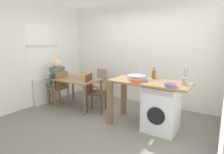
{
  "coord_description": "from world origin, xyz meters",
  "views": [
    {
      "loc": [
        2.07,
        -2.82,
        1.65
      ],
      "look_at": [
        -0.0,
        0.45,
        0.9
      ],
      "focal_mm": 28.95,
      "sensor_mm": 36.0,
      "label": 1
    }
  ],
  "objects_px": {
    "chair_opposite": "(93,90)",
    "mixing_bowl": "(135,80)",
    "washing_machine": "(161,108)",
    "utensil_crock": "(185,81)",
    "seated_person": "(56,79)",
    "bottle_tall_green": "(154,74)",
    "vase": "(85,75)",
    "chair_spare_by_wall": "(100,83)",
    "colander": "(170,85)",
    "dining_table": "(78,83)",
    "chair_person_seat": "(60,86)"
  },
  "relations": [
    {
      "from": "chair_opposite",
      "to": "chair_spare_by_wall",
      "type": "height_order",
      "value": "same"
    },
    {
      "from": "bottle_tall_green",
      "to": "mixing_bowl",
      "type": "height_order",
      "value": "bottle_tall_green"
    },
    {
      "from": "dining_table",
      "to": "utensil_crock",
      "type": "bearing_deg",
      "value": -0.6
    },
    {
      "from": "bottle_tall_green",
      "to": "utensil_crock",
      "type": "relative_size",
      "value": 0.76
    },
    {
      "from": "chair_spare_by_wall",
      "to": "vase",
      "type": "xyz_separation_m",
      "value": [
        0.04,
        -0.67,
        0.34
      ]
    },
    {
      "from": "vase",
      "to": "chair_spare_by_wall",
      "type": "bearing_deg",
      "value": 93.11
    },
    {
      "from": "chair_person_seat",
      "to": "washing_machine",
      "type": "bearing_deg",
      "value": -86.95
    },
    {
      "from": "mixing_bowl",
      "to": "vase",
      "type": "xyz_separation_m",
      "value": [
        -1.57,
        0.38,
        -0.11
      ]
    },
    {
      "from": "seated_person",
      "to": "vase",
      "type": "height_order",
      "value": "seated_person"
    },
    {
      "from": "seated_person",
      "to": "washing_machine",
      "type": "xyz_separation_m",
      "value": [
        2.88,
        0.02,
        -0.24
      ]
    },
    {
      "from": "utensil_crock",
      "to": "vase",
      "type": "distance_m",
      "value": 2.4
    },
    {
      "from": "chair_spare_by_wall",
      "to": "washing_machine",
      "type": "height_order",
      "value": "chair_spare_by_wall"
    },
    {
      "from": "dining_table",
      "to": "vase",
      "type": "bearing_deg",
      "value": 33.69
    },
    {
      "from": "chair_spare_by_wall",
      "to": "utensil_crock",
      "type": "distance_m",
      "value": 2.6
    },
    {
      "from": "washing_machine",
      "to": "colander",
      "type": "bearing_deg",
      "value": -49.26
    },
    {
      "from": "mixing_bowl",
      "to": "utensil_crock",
      "type": "xyz_separation_m",
      "value": [
        0.82,
        0.25,
        0.04
      ]
    },
    {
      "from": "seated_person",
      "to": "vase",
      "type": "bearing_deg",
      "value": -74.56
    },
    {
      "from": "bottle_tall_green",
      "to": "colander",
      "type": "xyz_separation_m",
      "value": [
        0.46,
        -0.5,
        -0.07
      ]
    },
    {
      "from": "chair_person_seat",
      "to": "seated_person",
      "type": "height_order",
      "value": "seated_person"
    },
    {
      "from": "chair_person_seat",
      "to": "mixing_bowl",
      "type": "height_order",
      "value": "mixing_bowl"
    },
    {
      "from": "chair_person_seat",
      "to": "colander",
      "type": "distance_m",
      "value": 2.95
    },
    {
      "from": "mixing_bowl",
      "to": "vase",
      "type": "height_order",
      "value": "mixing_bowl"
    },
    {
      "from": "washing_machine",
      "to": "vase",
      "type": "distance_m",
      "value": 2.07
    },
    {
      "from": "washing_machine",
      "to": "colander",
      "type": "height_order",
      "value": "colander"
    },
    {
      "from": "vase",
      "to": "mixing_bowl",
      "type": "bearing_deg",
      "value": -13.48
    },
    {
      "from": "bottle_tall_green",
      "to": "mixing_bowl",
      "type": "bearing_deg",
      "value": -110.66
    },
    {
      "from": "chair_spare_by_wall",
      "to": "seated_person",
      "type": "bearing_deg",
      "value": 57.07
    },
    {
      "from": "dining_table",
      "to": "chair_person_seat",
      "type": "bearing_deg",
      "value": -169.28
    },
    {
      "from": "chair_opposite",
      "to": "vase",
      "type": "height_order",
      "value": "vase"
    },
    {
      "from": "bottle_tall_green",
      "to": "vase",
      "type": "xyz_separation_m",
      "value": [
        -1.75,
        -0.1,
        -0.18
      ]
    },
    {
      "from": "washing_machine",
      "to": "utensil_crock",
      "type": "height_order",
      "value": "utensil_crock"
    },
    {
      "from": "chair_opposite",
      "to": "mixing_bowl",
      "type": "height_order",
      "value": "mixing_bowl"
    },
    {
      "from": "utensil_crock",
      "to": "vase",
      "type": "height_order",
      "value": "utensil_crock"
    },
    {
      "from": "dining_table",
      "to": "chair_spare_by_wall",
      "type": "relative_size",
      "value": 1.22
    },
    {
      "from": "chair_opposite",
      "to": "mixing_bowl",
      "type": "relative_size",
      "value": 4.29
    },
    {
      "from": "chair_person_seat",
      "to": "mixing_bowl",
      "type": "bearing_deg",
      "value": -91.84
    },
    {
      "from": "chair_opposite",
      "to": "utensil_crock",
      "type": "distance_m",
      "value": 2.12
    },
    {
      "from": "chair_opposite",
      "to": "mixing_bowl",
      "type": "bearing_deg",
      "value": 57.06
    },
    {
      "from": "washing_machine",
      "to": "colander",
      "type": "relative_size",
      "value": 4.3
    },
    {
      "from": "seated_person",
      "to": "washing_machine",
      "type": "bearing_deg",
      "value": -87.12
    },
    {
      "from": "dining_table",
      "to": "colander",
      "type": "height_order",
      "value": "colander"
    },
    {
      "from": "dining_table",
      "to": "colander",
      "type": "xyz_separation_m",
      "value": [
        2.36,
        -0.3,
        0.31
      ]
    },
    {
      "from": "chair_person_seat",
      "to": "seated_person",
      "type": "distance_m",
      "value": 0.23
    },
    {
      "from": "vase",
      "to": "bottle_tall_green",
      "type": "bearing_deg",
      "value": 3.3
    },
    {
      "from": "colander",
      "to": "bottle_tall_green",
      "type": "bearing_deg",
      "value": 132.79
    },
    {
      "from": "chair_spare_by_wall",
      "to": "colander",
      "type": "distance_m",
      "value": 2.53
    },
    {
      "from": "seated_person",
      "to": "mixing_bowl",
      "type": "distance_m",
      "value": 2.45
    },
    {
      "from": "colander",
      "to": "vase",
      "type": "height_order",
      "value": "colander"
    },
    {
      "from": "dining_table",
      "to": "mixing_bowl",
      "type": "bearing_deg",
      "value": -9.13
    },
    {
      "from": "chair_person_seat",
      "to": "washing_machine",
      "type": "relative_size",
      "value": 1.05
    }
  ]
}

